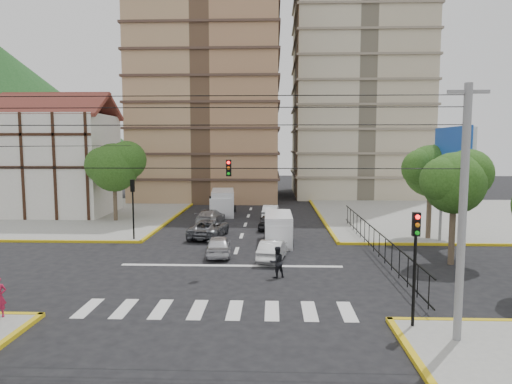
{
  "coord_description": "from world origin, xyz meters",
  "views": [
    {
      "loc": [
        2.41,
        -24.88,
        7.07
      ],
      "look_at": [
        1.33,
        4.63,
        4.0
      ],
      "focal_mm": 32.0,
      "sensor_mm": 36.0,
      "label": 1
    }
  ],
  "objects_px": {
    "van_right_lane": "(278,230)",
    "van_left_lane": "(223,203)",
    "traffic_light_se": "(415,250)",
    "car_white_front_right": "(273,250)",
    "traffic_light_nw": "(133,199)",
    "pedestrian_crosswalk": "(277,262)",
    "car_silver_front_left": "(219,245)"
  },
  "relations": [
    {
      "from": "traffic_light_nw",
      "to": "car_white_front_right",
      "type": "height_order",
      "value": "traffic_light_nw"
    },
    {
      "from": "traffic_light_se",
      "to": "van_left_lane",
      "type": "height_order",
      "value": "traffic_light_se"
    },
    {
      "from": "traffic_light_se",
      "to": "van_right_lane",
      "type": "bearing_deg",
      "value": 108.46
    },
    {
      "from": "traffic_light_se",
      "to": "car_white_front_right",
      "type": "bearing_deg",
      "value": 117.35
    },
    {
      "from": "van_left_lane",
      "to": "traffic_light_nw",
      "type": "bearing_deg",
      "value": -117.66
    },
    {
      "from": "car_silver_front_left",
      "to": "traffic_light_nw",
      "type": "bearing_deg",
      "value": -36.42
    },
    {
      "from": "car_white_front_right",
      "to": "van_right_lane",
      "type": "bearing_deg",
      "value": -85.49
    },
    {
      "from": "van_right_lane",
      "to": "car_white_front_right",
      "type": "relative_size",
      "value": 1.24
    },
    {
      "from": "van_right_lane",
      "to": "van_left_lane",
      "type": "height_order",
      "value": "van_left_lane"
    },
    {
      "from": "traffic_light_nw",
      "to": "traffic_light_se",
      "type": "bearing_deg",
      "value": -45.0
    },
    {
      "from": "traffic_light_nw",
      "to": "car_white_front_right",
      "type": "xyz_separation_m",
      "value": [
        10.22,
        -5.21,
        -2.47
      ]
    },
    {
      "from": "car_silver_front_left",
      "to": "car_white_front_right",
      "type": "distance_m",
      "value": 3.61
    },
    {
      "from": "traffic_light_nw",
      "to": "pedestrian_crosswalk",
      "type": "bearing_deg",
      "value": -40.37
    },
    {
      "from": "van_right_lane",
      "to": "van_left_lane",
      "type": "distance_m",
      "value": 14.47
    },
    {
      "from": "traffic_light_se",
      "to": "pedestrian_crosswalk",
      "type": "bearing_deg",
      "value": 127.49
    },
    {
      "from": "van_right_lane",
      "to": "pedestrian_crosswalk",
      "type": "bearing_deg",
      "value": -91.76
    },
    {
      "from": "traffic_light_se",
      "to": "van_right_lane",
      "type": "relative_size",
      "value": 0.92
    },
    {
      "from": "car_white_front_right",
      "to": "van_left_lane",
      "type": "bearing_deg",
      "value": -64.7
    },
    {
      "from": "traffic_light_se",
      "to": "pedestrian_crosswalk",
      "type": "relative_size",
      "value": 2.61
    },
    {
      "from": "traffic_light_se",
      "to": "car_silver_front_left",
      "type": "height_order",
      "value": "traffic_light_se"
    },
    {
      "from": "van_right_lane",
      "to": "van_left_lane",
      "type": "xyz_separation_m",
      "value": [
        -5.46,
        13.4,
        0.16
      ]
    },
    {
      "from": "traffic_light_se",
      "to": "car_white_front_right",
      "type": "height_order",
      "value": "traffic_light_se"
    },
    {
      "from": "van_left_lane",
      "to": "car_silver_front_left",
      "type": "xyz_separation_m",
      "value": [
        1.61,
        -16.88,
        -0.55
      ]
    },
    {
      "from": "van_left_lane",
      "to": "van_right_lane",
      "type": "bearing_deg",
      "value": -73.41
    },
    {
      "from": "traffic_light_se",
      "to": "car_silver_front_left",
      "type": "xyz_separation_m",
      "value": [
        -8.83,
        11.44,
        -2.45
      ]
    },
    {
      "from": "traffic_light_nw",
      "to": "van_right_lane",
      "type": "relative_size",
      "value": 0.92
    },
    {
      "from": "car_silver_front_left",
      "to": "van_left_lane",
      "type": "bearing_deg",
      "value": -89.43
    },
    {
      "from": "van_right_lane",
      "to": "car_silver_front_left",
      "type": "bearing_deg",
      "value": -138.48
    },
    {
      "from": "car_silver_front_left",
      "to": "car_white_front_right",
      "type": "bearing_deg",
      "value": 158.26
    },
    {
      "from": "van_right_lane",
      "to": "car_silver_front_left",
      "type": "distance_m",
      "value": 5.2
    },
    {
      "from": "traffic_light_nw",
      "to": "car_silver_front_left",
      "type": "bearing_deg",
      "value": -31.56
    },
    {
      "from": "traffic_light_se",
      "to": "traffic_light_nw",
      "type": "bearing_deg",
      "value": 135.0
    }
  ]
}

